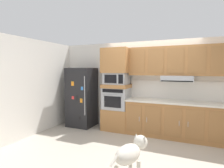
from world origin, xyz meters
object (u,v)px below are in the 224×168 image
Objects in this scene: built_in_oven at (117,98)px; microwave at (117,79)px; refrigerator at (82,97)px; dog at (131,153)px.

built_in_oven is 1.09× the size of microwave.
refrigerator reaches higher than built_in_oven.
microwave is (0.00, -0.00, 0.56)m from built_in_oven.
refrigerator is at bearing 62.76° from dog.
dog is (1.16, -2.27, -1.00)m from microwave.
microwave is (1.11, 0.07, 0.58)m from refrigerator.
refrigerator is 1.12m from built_in_oven.
microwave is at bearing 3.48° from refrigerator.
refrigerator is 1.95× the size of dog.
microwave is at bearing 43.89° from dog.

